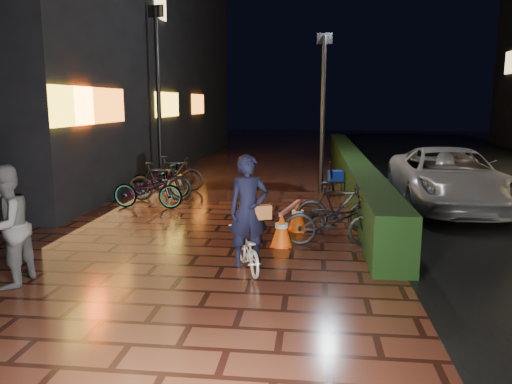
# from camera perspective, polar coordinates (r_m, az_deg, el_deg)

# --- Properties ---
(ground) EXTENTS (80.00, 80.00, 0.00)m
(ground) POSITION_cam_1_polar(r_m,az_deg,el_deg) (10.03, -5.26, -5.34)
(ground) COLOR #381911
(ground) RESTS_ON ground
(hedge) EXTENTS (0.70, 20.00, 1.00)m
(hedge) POSITION_cam_1_polar(r_m,az_deg,el_deg) (17.64, 10.71, 2.92)
(hedge) COLOR black
(hedge) RESTS_ON ground
(bystander_person) EXTENTS (0.71, 0.90, 1.80)m
(bystander_person) POSITION_cam_1_polar(r_m,az_deg,el_deg) (8.14, -26.69, -3.53)
(bystander_person) COLOR #515053
(bystander_person) RESTS_ON ground
(van) EXTENTS (2.62, 5.48, 1.51)m
(van) POSITION_cam_1_polar(r_m,az_deg,el_deg) (13.85, 21.12, 1.54)
(van) COLOR #ADACB1
(van) RESTS_ON ground
(storefront_block) EXTENTS (12.09, 22.00, 9.00)m
(storefront_block) POSITION_cam_1_polar(r_m,az_deg,el_deg) (23.97, -22.85, 13.78)
(storefront_block) COLOR black
(storefront_block) RESTS_ON ground
(lamp_post_hedge) EXTENTS (0.45, 0.14, 4.65)m
(lamp_post_hedge) POSITION_cam_1_polar(r_m,az_deg,el_deg) (15.03, 7.66, 9.64)
(lamp_post_hedge) COLOR black
(lamp_post_hedge) RESTS_ON ground
(lamp_post_sf) EXTENTS (0.55, 0.23, 5.78)m
(lamp_post_sf) POSITION_cam_1_polar(r_m,az_deg,el_deg) (17.21, -11.11, 11.67)
(lamp_post_sf) COLOR black
(lamp_post_sf) RESTS_ON ground
(cyclist) EXTENTS (0.91, 1.39, 1.89)m
(cyclist) POSITION_cam_1_polar(r_m,az_deg,el_deg) (7.96, -0.90, -4.20)
(cyclist) COLOR white
(cyclist) RESTS_ON ground
(traffic_barrier) EXTENTS (0.69, 1.62, 0.66)m
(traffic_barrier) POSITION_cam_1_polar(r_m,az_deg,el_deg) (10.00, 3.92, -3.44)
(traffic_barrier) COLOR #FF5A0D
(traffic_barrier) RESTS_ON ground
(cart_assembly) EXTENTS (0.62, 0.66, 1.03)m
(cart_assembly) POSITION_cam_1_polar(r_m,az_deg,el_deg) (14.74, 9.04, 1.68)
(cart_assembly) COLOR black
(cart_assembly) RESTS_ON ground
(parked_bikes_storefront) EXTENTS (2.05, 3.20, 1.07)m
(parked_bikes_storefront) POSITION_cam_1_polar(r_m,az_deg,el_deg) (14.25, -10.85, 1.24)
(parked_bikes_storefront) COLOR black
(parked_bikes_storefront) RESTS_ON ground
(parked_bikes_hedge) EXTENTS (1.96, 1.54, 1.07)m
(parked_bikes_hedge) POSITION_cam_1_polar(r_m,az_deg,el_deg) (9.95, 9.02, -2.56)
(parked_bikes_hedge) COLOR black
(parked_bikes_hedge) RESTS_ON ground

